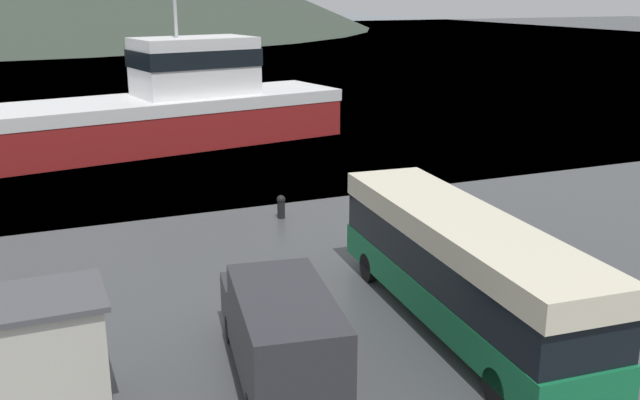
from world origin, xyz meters
TOP-DOWN VIEW (x-y plane):
  - water_surface at (0.00, 141.73)m, footprint 240.00×240.00m
  - tour_bus at (-1.30, 8.90)m, footprint 3.26×10.82m
  - delivery_van at (-6.69, 8.10)m, footprint 2.96×6.38m
  - fishing_boat at (-3.57, 35.79)m, footprint 22.21×9.61m
  - storage_bin at (1.76, 12.96)m, footprint 1.26×1.01m
  - dock_kiosk at (-11.83, 8.90)m, footprint 2.89×2.27m
  - mooring_bollard at (-2.44, 19.83)m, footprint 0.35×0.35m

SIDE VIEW (x-z plane):
  - water_surface at x=0.00m, z-range 0.00..0.00m
  - mooring_bollard at x=-2.44m, z-range 0.04..0.99m
  - storage_bin at x=1.76m, z-range 0.01..1.26m
  - delivery_van at x=-6.69m, z-range 0.07..2.47m
  - dock_kiosk at x=-11.83m, z-range 0.01..2.69m
  - tour_bus at x=-1.30m, z-range 0.20..3.34m
  - fishing_boat at x=-3.57m, z-range -3.89..8.49m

